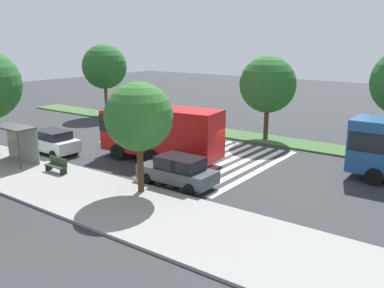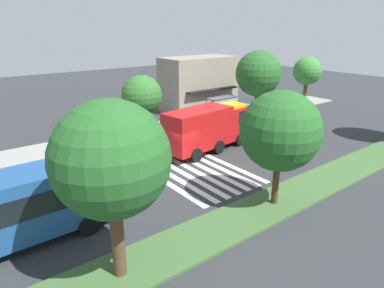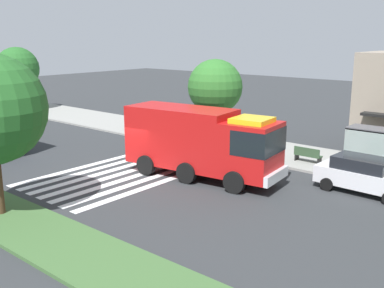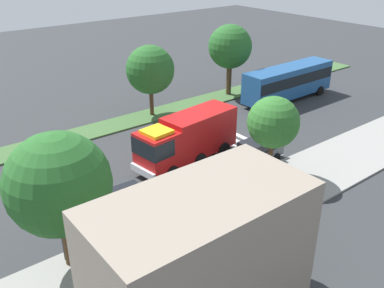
{
  "view_description": "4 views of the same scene",
  "coord_description": "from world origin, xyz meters",
  "px_view_note": "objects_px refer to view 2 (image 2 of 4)",
  "views": [
    {
      "loc": [
        -14.06,
        22.54,
        8.04
      ],
      "look_at": [
        1.58,
        1.1,
        1.33
      ],
      "focal_mm": 38.9,
      "sensor_mm": 36.0,
      "label": 1
    },
    {
      "loc": [
        -14.11,
        -18.9,
        10.01
      ],
      "look_at": [
        1.34,
        1.15,
        1.17
      ],
      "focal_mm": 31.88,
      "sensor_mm": 36.0,
      "label": 2
    },
    {
      "loc": [
        18.26,
        -16.24,
        7.37
      ],
      "look_at": [
        3.0,
        1.91,
        1.73
      ],
      "focal_mm": 42.4,
      "sensor_mm": 36.0,
      "label": 3
    },
    {
      "loc": [
        21.18,
        24.8,
        15.24
      ],
      "look_at": [
        3.02,
        1.6,
        1.2
      ],
      "focal_mm": 39.99,
      "sensor_mm": 36.0,
      "label": 4
    }
  ],
  "objects_px": {
    "median_tree_west": "(280,131)",
    "parked_car_mid": "(244,118)",
    "parked_car_west": "(149,139)",
    "sidewalk_tree_west": "(142,96)",
    "fire_truck": "(211,126)",
    "bench_near_shelter": "(195,122)",
    "bus_stop_shelter": "(224,104)",
    "sidewalk_tree_east": "(258,74)",
    "median_tree_far_west": "(111,160)",
    "sidewalk_tree_far_east": "(307,71)",
    "street_lamp": "(261,81)"
  },
  "relations": [
    {
      "from": "sidewalk_tree_far_east",
      "to": "median_tree_far_west",
      "type": "xyz_separation_m",
      "value": [
        -34.09,
        -14.98,
        0.85
      ]
    },
    {
      "from": "sidewalk_tree_far_east",
      "to": "sidewalk_tree_west",
      "type": "bearing_deg",
      "value": -180.0
    },
    {
      "from": "bus_stop_shelter",
      "to": "median_tree_west",
      "type": "xyz_separation_m",
      "value": [
        -10.31,
        -15.59,
        2.65
      ]
    },
    {
      "from": "fire_truck",
      "to": "bench_near_shelter",
      "type": "xyz_separation_m",
      "value": [
        3.04,
        5.96,
        -1.46
      ]
    },
    {
      "from": "fire_truck",
      "to": "median_tree_far_west",
      "type": "bearing_deg",
      "value": -150.65
    },
    {
      "from": "parked_car_west",
      "to": "parked_car_mid",
      "type": "bearing_deg",
      "value": -0.56
    },
    {
      "from": "parked_car_west",
      "to": "sidewalk_tree_west",
      "type": "bearing_deg",
      "value": 69.75
    },
    {
      "from": "median_tree_west",
      "to": "parked_car_mid",
      "type": "bearing_deg",
      "value": 50.3
    },
    {
      "from": "street_lamp",
      "to": "sidewalk_tree_west",
      "type": "xyz_separation_m",
      "value": [
        -15.05,
        0.4,
        0.05
      ]
    },
    {
      "from": "sidewalk_tree_far_east",
      "to": "median_tree_west",
      "type": "bearing_deg",
      "value": -148.22
    },
    {
      "from": "median_tree_west",
      "to": "fire_truck",
      "type": "bearing_deg",
      "value": 71.23
    },
    {
      "from": "sidewalk_tree_far_east",
      "to": "median_tree_far_west",
      "type": "distance_m",
      "value": 37.24
    },
    {
      "from": "street_lamp",
      "to": "sidewalk_tree_east",
      "type": "relative_size",
      "value": 0.94
    },
    {
      "from": "bench_near_shelter",
      "to": "fire_truck",
      "type": "bearing_deg",
      "value": -117.06
    },
    {
      "from": "parked_car_west",
      "to": "sidewalk_tree_far_east",
      "type": "distance_m",
      "value": 25.43
    },
    {
      "from": "fire_truck",
      "to": "bench_near_shelter",
      "type": "distance_m",
      "value": 6.85
    },
    {
      "from": "sidewalk_tree_west",
      "to": "sidewalk_tree_far_east",
      "type": "xyz_separation_m",
      "value": [
        24.3,
        0.0,
        0.25
      ]
    },
    {
      "from": "fire_truck",
      "to": "sidewalk_tree_east",
      "type": "relative_size",
      "value": 1.22
    },
    {
      "from": "parked_car_mid",
      "to": "sidewalk_tree_east",
      "type": "bearing_deg",
      "value": 29.51
    },
    {
      "from": "bench_near_shelter",
      "to": "sidewalk_tree_east",
      "type": "bearing_deg",
      "value": -3.95
    },
    {
      "from": "fire_truck",
      "to": "bench_near_shelter",
      "type": "height_order",
      "value": "fire_truck"
    },
    {
      "from": "parked_car_mid",
      "to": "median_tree_west",
      "type": "relative_size",
      "value": 0.69
    },
    {
      "from": "street_lamp",
      "to": "sidewalk_tree_east",
      "type": "xyz_separation_m",
      "value": [
        -0.08,
        0.4,
        0.74
      ]
    },
    {
      "from": "parked_car_mid",
      "to": "street_lamp",
      "type": "height_order",
      "value": "street_lamp"
    },
    {
      "from": "median_tree_west",
      "to": "street_lamp",
      "type": "bearing_deg",
      "value": 44.32
    },
    {
      "from": "bench_near_shelter",
      "to": "sidewalk_tree_east",
      "type": "relative_size",
      "value": 0.22
    },
    {
      "from": "sidewalk_tree_east",
      "to": "sidewalk_tree_far_east",
      "type": "xyz_separation_m",
      "value": [
        9.33,
        0.0,
        -0.44
      ]
    },
    {
      "from": "parked_car_west",
      "to": "median_tree_west",
      "type": "xyz_separation_m",
      "value": [
        0.91,
        -12.78,
        3.66
      ]
    },
    {
      "from": "bench_near_shelter",
      "to": "median_tree_west",
      "type": "xyz_separation_m",
      "value": [
        -6.31,
        -15.57,
        3.94
      ]
    },
    {
      "from": "parked_car_west",
      "to": "sidewalk_tree_far_east",
      "type": "bearing_deg",
      "value": 4.44
    },
    {
      "from": "parked_car_west",
      "to": "sidewalk_tree_west",
      "type": "distance_m",
      "value": 4.04
    },
    {
      "from": "bench_near_shelter",
      "to": "street_lamp",
      "type": "bearing_deg",
      "value": -6.55
    },
    {
      "from": "sidewalk_tree_east",
      "to": "median_tree_far_west",
      "type": "bearing_deg",
      "value": -148.82
    },
    {
      "from": "street_lamp",
      "to": "median_tree_far_west",
      "type": "distance_m",
      "value": 28.82
    },
    {
      "from": "bus_stop_shelter",
      "to": "sidewalk_tree_east",
      "type": "bearing_deg",
      "value": -7.64
    },
    {
      "from": "bench_near_shelter",
      "to": "median_tree_west",
      "type": "distance_m",
      "value": 17.25
    },
    {
      "from": "parked_car_mid",
      "to": "sidewalk_tree_west",
      "type": "bearing_deg",
      "value": 170.51
    },
    {
      "from": "parked_car_west",
      "to": "sidewalk_tree_west",
      "type": "relative_size",
      "value": 0.79
    },
    {
      "from": "parked_car_mid",
      "to": "median_tree_west",
      "type": "bearing_deg",
      "value": -127.62
    },
    {
      "from": "sidewalk_tree_far_east",
      "to": "parked_car_west",
      "type": "bearing_deg",
      "value": -174.99
    },
    {
      "from": "parked_car_mid",
      "to": "median_tree_far_west",
      "type": "distance_m",
      "value": 24.57
    },
    {
      "from": "street_lamp",
      "to": "median_tree_far_west",
      "type": "relative_size",
      "value": 0.92
    },
    {
      "from": "median_tree_west",
      "to": "sidewalk_tree_west",
      "type": "bearing_deg",
      "value": 90.46
    },
    {
      "from": "bus_stop_shelter",
      "to": "street_lamp",
      "type": "height_order",
      "value": "street_lamp"
    },
    {
      "from": "parked_car_mid",
      "to": "sidewalk_tree_west",
      "type": "height_order",
      "value": "sidewalk_tree_west"
    },
    {
      "from": "median_tree_far_west",
      "to": "street_lamp",
      "type": "bearing_deg",
      "value": 30.41
    },
    {
      "from": "fire_truck",
      "to": "median_tree_far_west",
      "type": "distance_m",
      "value": 16.62
    },
    {
      "from": "parked_car_mid",
      "to": "street_lamp",
      "type": "distance_m",
      "value": 5.68
    },
    {
      "from": "fire_truck",
      "to": "street_lamp",
      "type": "bearing_deg",
      "value": 16.31
    },
    {
      "from": "bench_near_shelter",
      "to": "median_tree_far_west",
      "type": "height_order",
      "value": "median_tree_far_west"
    }
  ]
}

